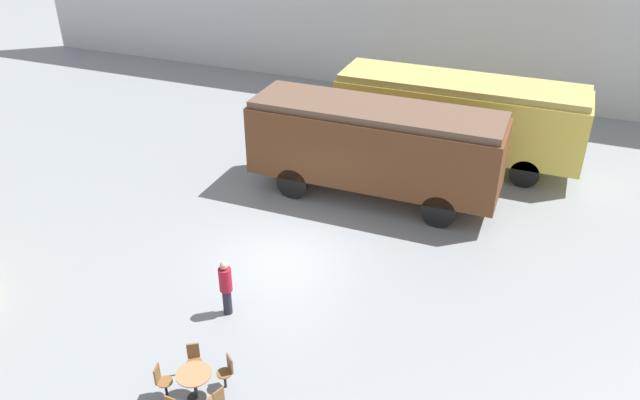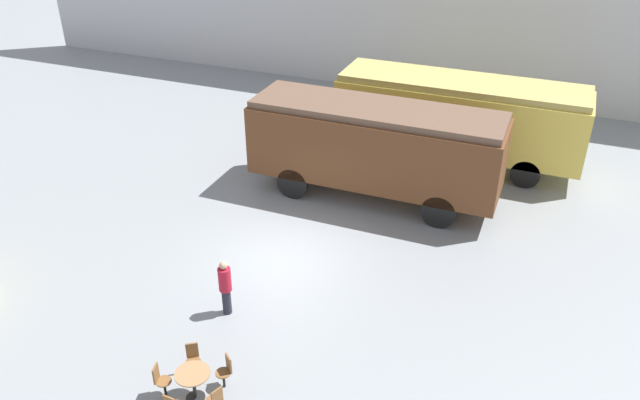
% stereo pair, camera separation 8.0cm
% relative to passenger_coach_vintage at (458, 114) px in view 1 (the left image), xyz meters
% --- Properties ---
extents(ground_plane, '(80.00, 80.00, 0.00)m').
position_rel_passenger_coach_vintage_xyz_m(ground_plane, '(-3.51, -8.44, -1.99)').
color(ground_plane, gray).
extents(backdrop_wall, '(44.00, 0.15, 9.00)m').
position_rel_passenger_coach_vintage_xyz_m(backdrop_wall, '(-3.51, 7.07, 2.51)').
color(backdrop_wall, silver).
rests_on(backdrop_wall, ground_plane).
extents(passenger_coach_vintage, '(9.25, 2.59, 3.33)m').
position_rel_passenger_coach_vintage_xyz_m(passenger_coach_vintage, '(0.00, 0.00, 0.00)').
color(passenger_coach_vintage, '#E0C64C').
rests_on(passenger_coach_vintage, ground_plane).
extents(passenger_coach_wooden, '(8.61, 2.58, 3.38)m').
position_rel_passenger_coach_vintage_xyz_m(passenger_coach_wooden, '(-2.13, -3.86, 0.05)').
color(passenger_coach_wooden, brown).
rests_on(passenger_coach_wooden, ground_plane).
extents(cafe_table_near, '(0.80, 0.80, 0.77)m').
position_rel_passenger_coach_vintage_xyz_m(cafe_table_near, '(-3.02, -14.30, -1.40)').
color(cafe_table_near, black).
rests_on(cafe_table_near, ground_plane).
extents(cafe_chair_1, '(0.39, 0.38, 0.87)m').
position_rel_passenger_coach_vintage_xyz_m(cafe_chair_1, '(-2.30, -14.57, -1.48)').
color(cafe_chair_1, black).
rests_on(cafe_chair_1, ground_plane).
extents(cafe_chair_2, '(0.40, 0.41, 0.87)m').
position_rel_passenger_coach_vintage_xyz_m(cafe_chair_2, '(-2.53, -13.70, -1.48)').
color(cafe_chair_2, black).
rests_on(cafe_chair_2, ground_plane).
extents(cafe_chair_3, '(0.40, 0.40, 0.87)m').
position_rel_passenger_coach_vintage_xyz_m(cafe_chair_3, '(-3.44, -13.65, -1.48)').
color(cafe_chair_3, black).
rests_on(cafe_chair_3, ground_plane).
extents(cafe_chair_4, '(0.38, 0.36, 0.87)m').
position_rel_passenger_coach_vintage_xyz_m(cafe_chair_4, '(-3.76, -14.50, -1.48)').
color(cafe_chair_4, black).
rests_on(cafe_chair_4, ground_plane).
extents(visitor_person, '(0.34, 0.34, 1.66)m').
position_rel_passenger_coach_vintage_xyz_m(visitor_person, '(-3.81, -11.41, -1.09)').
color(visitor_person, '#262633').
rests_on(visitor_person, ground_plane).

